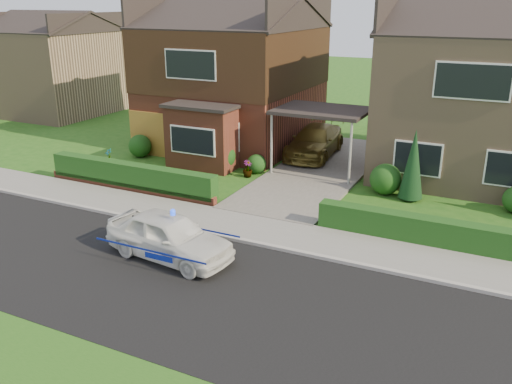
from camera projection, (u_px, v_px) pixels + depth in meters
The scene contains 23 objects.
ground at pixel (179, 284), 14.28m from camera, with size 120.00×120.00×0.00m, color #225516.
road at pixel (179, 284), 14.28m from camera, with size 60.00×6.00×0.02m, color black.
kerb at pixel (233, 239), 16.84m from camera, with size 60.00×0.16×0.12m, color #9E9993.
sidewalk at pixel (249, 227), 17.73m from camera, with size 60.00×2.00×0.10m, color slate.
driveway at pixel (320, 171), 23.57m from camera, with size 3.80×12.00×0.12m, color #666059.
house_left at pixel (233, 69), 27.16m from camera, with size 7.50×9.53×7.25m.
house_right at pixel (480, 87), 22.49m from camera, with size 7.50×8.06×7.25m.
carport_link at pixel (322, 112), 22.66m from camera, with size 3.80×3.00×2.77m.
garage_door at pixel (150, 134), 25.77m from camera, with size 2.20×0.10×2.10m, color brown.
dwarf_wall at pixel (130, 187), 21.11m from camera, with size 7.70×0.25×0.36m, color brown.
hedge_left at pixel (133, 190), 21.29m from camera, with size 7.50×0.55×0.90m, color #163611.
hedge_right at pixel (438, 247), 16.41m from camera, with size 7.50×0.55×0.80m, color #163611.
shrub_left_far at pixel (140, 146), 25.66m from camera, with size 1.08×1.08×1.08m, color #163611.
shrub_left_mid at pixel (220, 156), 23.58m from camera, with size 1.32×1.32×1.32m, color #163611.
shrub_left_near at pixel (256, 164), 23.26m from camera, with size 0.84×0.84×0.84m, color #163611.
shrub_right_near at pixel (385, 179), 20.71m from camera, with size 1.20×1.20×1.20m, color #163611.
conifer_a at pixel (413, 166), 19.89m from camera, with size 0.90×0.90×2.60m, color black.
neighbour_left at pixel (57, 73), 35.22m from camera, with size 6.50×7.00×5.20m, color #997B5D.
police_car at pixel (169, 237), 15.52m from camera, with size 3.62×4.10×1.51m.
driveway_car at pixel (315, 141), 25.42m from camera, with size 1.93×4.74×1.38m, color brown.
potted_plant_a at pixel (109, 157), 24.55m from camera, with size 0.38×0.26×0.72m, color gray.
potted_plant_b at pixel (143, 177), 21.56m from camera, with size 0.46×0.37×0.84m, color gray.
potted_plant_c at pixel (247, 169), 22.77m from camera, with size 0.40×0.40×0.72m, color gray.
Camera 1 is at (7.39, -10.45, 7.09)m, focal length 38.00 mm.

